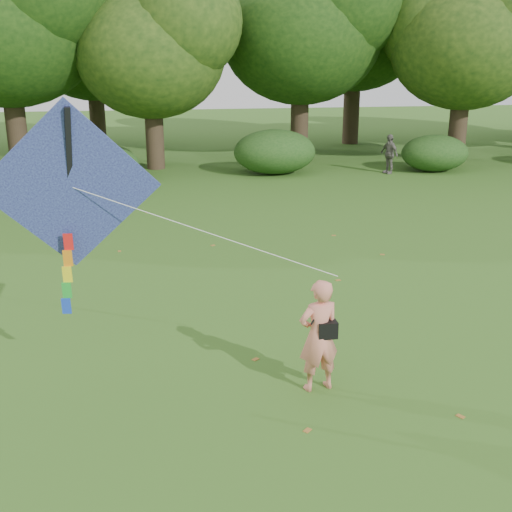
{
  "coord_description": "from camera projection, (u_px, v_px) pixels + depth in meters",
  "views": [
    {
      "loc": [
        -2.12,
        -8.91,
        5.05
      ],
      "look_at": [
        -0.36,
        2.0,
        1.5
      ],
      "focal_mm": 45.0,
      "sensor_mm": 36.0,
      "label": 1
    }
  ],
  "objects": [
    {
      "name": "fallen_leaves",
      "position": [
        249.0,
        274.0,
        15.14
      ],
      "size": [
        7.66,
        13.22,
        0.01
      ],
      "color": "#976529",
      "rests_on": "ground"
    },
    {
      "name": "shrub_band",
      "position": [
        187.0,
        157.0,
        26.41
      ],
      "size": [
        39.15,
        3.22,
        1.88
      ],
      "color": "#264919",
      "rests_on": "ground"
    },
    {
      "name": "bystander_left",
      "position": [
        27.0,
        162.0,
        25.61
      ],
      "size": [
        0.95,
        0.89,
        1.57
      ],
      "primitive_type": "imported",
      "rotation": [
        0.0,
        0.0,
        0.51
      ],
      "color": "#22212C",
      "rests_on": "ground"
    },
    {
      "name": "crossbody_bag",
      "position": [
        327.0,
        329.0,
        9.73
      ],
      "size": [
        0.43,
        0.2,
        0.71
      ],
      "color": "black",
      "rests_on": "ground"
    },
    {
      "name": "flying_kite",
      "position": [
        70.0,
        189.0,
        9.43
      ],
      "size": [
        5.18,
        1.39,
        3.33
      ],
      "color": "#2565A2",
      "rests_on": "ground"
    },
    {
      "name": "tree_line",
      "position": [
        228.0,
        38.0,
        30.28
      ],
      "size": [
        54.7,
        15.3,
        9.48
      ],
      "color": "#3A2D1E",
      "rests_on": "ground"
    },
    {
      "name": "ground",
      "position": [
        298.0,
        382.0,
        10.24
      ],
      "size": [
        100.0,
        100.0,
        0.0
      ],
      "primitive_type": "plane",
      "color": "#265114",
      "rests_on": "ground"
    },
    {
      "name": "bystander_right",
      "position": [
        389.0,
        154.0,
        27.36
      ],
      "size": [
        0.75,
        1.06,
        1.67
      ],
      "primitive_type": "imported",
      "rotation": [
        0.0,
        0.0,
        -1.17
      ],
      "color": "#69645D",
      "rests_on": "ground"
    },
    {
      "name": "man_kite_flyer",
      "position": [
        319.0,
        336.0,
        9.78
      ],
      "size": [
        0.73,
        0.56,
        1.81
      ],
      "primitive_type": "imported",
      "rotation": [
        0.0,
        0.0,
        3.34
      ],
      "color": "#DC7D67",
      "rests_on": "ground"
    }
  ]
}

